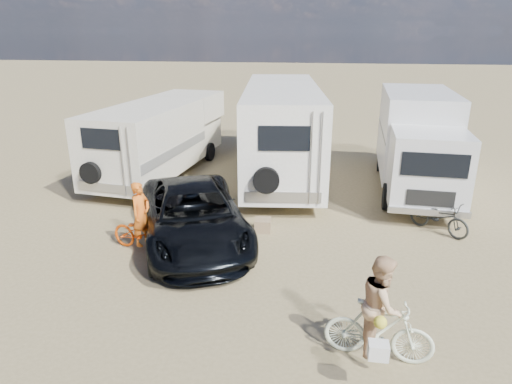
# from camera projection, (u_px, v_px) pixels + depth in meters

# --- Properties ---
(ground) EXTENTS (140.00, 140.00, 0.00)m
(ground) POSITION_uv_depth(u_px,v_px,m) (264.00, 277.00, 9.74)
(ground) COLOR #907D56
(ground) RESTS_ON ground
(rv_main) EXTENTS (3.44, 8.89, 3.22)m
(rv_main) POSITION_uv_depth(u_px,v_px,m) (281.00, 132.00, 16.14)
(rv_main) COLOR white
(rv_main) RESTS_ON ground
(rv_left) EXTENTS (3.09, 7.45, 2.63)m
(rv_left) POSITION_uv_depth(u_px,v_px,m) (161.00, 139.00, 16.38)
(rv_left) COLOR silver
(rv_left) RESTS_ON ground
(box_truck) EXTENTS (2.58, 6.74, 3.14)m
(box_truck) POSITION_uv_depth(u_px,v_px,m) (418.00, 144.00, 14.56)
(box_truck) COLOR silver
(box_truck) RESTS_ON ground
(dark_suv) EXTENTS (4.20, 5.67, 1.43)m
(dark_suv) POSITION_uv_depth(u_px,v_px,m) (194.00, 215.00, 11.15)
(dark_suv) COLOR black
(dark_suv) RESTS_ON ground
(bike_man) EXTENTS (1.80, 1.04, 0.90)m
(bike_man) POSITION_uv_depth(u_px,v_px,m) (143.00, 233.00, 10.78)
(bike_man) COLOR #DB4607
(bike_man) RESTS_ON ground
(bike_woman) EXTENTS (1.78, 0.71, 1.04)m
(bike_woman) POSITION_uv_depth(u_px,v_px,m) (379.00, 331.00, 7.17)
(bike_woman) COLOR beige
(bike_woman) RESTS_ON ground
(rider_man) EXTENTS (0.51, 0.65, 1.55)m
(rider_man) POSITION_uv_depth(u_px,v_px,m) (142.00, 221.00, 10.67)
(rider_man) COLOR #D85E16
(rider_man) RESTS_ON ground
(rider_woman) EXTENTS (0.73, 0.88, 1.66)m
(rider_woman) POSITION_uv_depth(u_px,v_px,m) (381.00, 314.00, 7.06)
(rider_woman) COLOR tan
(rider_woman) RESTS_ON ground
(bike_parked) EXTENTS (1.62, 1.55, 0.87)m
(bike_parked) POSITION_uv_depth(u_px,v_px,m) (439.00, 217.00, 11.78)
(bike_parked) COLOR #282A28
(bike_parked) RESTS_ON ground
(cooler) EXTENTS (0.71, 0.59, 0.49)m
(cooler) POSITION_uv_depth(u_px,v_px,m) (206.00, 208.00, 12.86)
(cooler) COLOR #1E4898
(cooler) RESTS_ON ground
(crate) EXTENTS (0.45, 0.45, 0.34)m
(crate) POSITION_uv_depth(u_px,v_px,m) (263.00, 225.00, 11.94)
(crate) COLOR #826A4D
(crate) RESTS_ON ground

